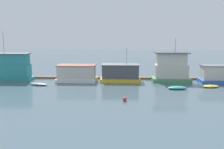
% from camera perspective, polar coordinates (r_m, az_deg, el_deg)
% --- Properties ---
extents(ground_plane, '(200.00, 200.00, 0.00)m').
position_cam_1_polar(ground_plane, '(46.26, 0.06, -1.51)').
color(ground_plane, '#475B66').
extents(dock_walkway, '(51.00, 2.00, 0.30)m').
position_cam_1_polar(dock_walkway, '(49.23, 0.22, -0.68)').
color(dock_walkway, brown).
rests_on(dock_walkway, ground_plane).
extents(houseboat_teal, '(6.78, 3.43, 9.14)m').
position_cam_1_polar(houseboat_teal, '(50.37, -21.51, 1.40)').
color(houseboat_teal, teal).
rests_on(houseboat_teal, ground_plane).
extents(houseboat_white, '(7.25, 3.89, 3.07)m').
position_cam_1_polar(houseboat_white, '(46.34, -8.07, 0.27)').
color(houseboat_white, white).
rests_on(houseboat_white, ground_plane).
extents(houseboat_yellow, '(7.30, 3.88, 6.14)m').
position_cam_1_polar(houseboat_yellow, '(45.95, 1.95, 0.33)').
color(houseboat_yellow, gold).
rests_on(houseboat_yellow, ground_plane).
extents(houseboat_green, '(6.93, 3.52, 7.93)m').
position_cam_1_polar(houseboat_green, '(47.03, 13.39, 1.21)').
color(houseboat_green, '#4C9360').
rests_on(houseboat_green, ground_plane).
extents(houseboat_blue, '(7.06, 3.75, 3.14)m').
position_cam_1_polar(houseboat_blue, '(48.84, 23.34, 0.07)').
color(houseboat_blue, '#3866B7').
rests_on(houseboat_blue, ground_plane).
extents(dinghy_grey, '(3.62, 2.29, 0.39)m').
position_cam_1_polar(dinghy_grey, '(44.37, -16.39, -2.10)').
color(dinghy_grey, gray).
rests_on(dinghy_grey, ground_plane).
extents(dinghy_teal, '(3.07, 1.70, 0.46)m').
position_cam_1_polar(dinghy_teal, '(40.82, 14.67, -2.94)').
color(dinghy_teal, teal).
rests_on(dinghy_teal, ground_plane).
extents(dinghy_yellow, '(2.80, 1.73, 0.38)m').
position_cam_1_polar(dinghy_yellow, '(43.85, 21.61, -2.51)').
color(dinghy_yellow, yellow).
rests_on(dinghy_yellow, ground_plane).
extents(mooring_post_centre, '(0.31, 0.31, 1.54)m').
position_cam_1_polar(mooring_post_centre, '(52.49, -21.68, -0.03)').
color(mooring_post_centre, '#846B4C').
rests_on(mooring_post_centre, ground_plane).
extents(mooring_post_near_left, '(0.32, 0.32, 1.29)m').
position_cam_1_polar(mooring_post_near_left, '(48.94, 14.63, -0.46)').
color(mooring_post_near_left, '#846B4C').
rests_on(mooring_post_near_left, ground_plane).
extents(buoy_red, '(0.55, 0.55, 0.55)m').
position_cam_1_polar(buoy_red, '(32.57, 2.93, -5.63)').
color(buoy_red, red).
rests_on(buoy_red, ground_plane).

